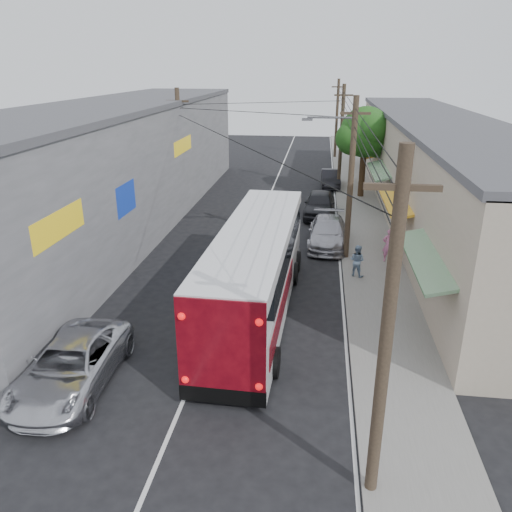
{
  "coord_description": "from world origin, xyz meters",
  "views": [
    {
      "loc": [
        3.69,
        -11.17,
        9.28
      ],
      "look_at": [
        1.13,
        8.78,
        1.56
      ],
      "focal_mm": 35.0,
      "sensor_mm": 36.0,
      "label": 1
    }
  ],
  "objects": [
    {
      "name": "pedestrian_far",
      "position": [
        5.58,
        10.57,
        0.87
      ],
      "size": [
        0.91,
        0.85,
        1.5
      ],
      "primitive_type": "imported",
      "rotation": [
        0.0,
        0.0,
        2.64
      ],
      "color": "#7E99B8",
      "rests_on": "sidewalk"
    },
    {
      "name": "building_right",
      "position": [
        10.99,
        22.0,
        3.15
      ],
      "size": [
        7.09,
        40.0,
        6.25
      ],
      "color": "#B7A791",
      "rests_on": "ground"
    },
    {
      "name": "sidewalk",
      "position": [
        6.5,
        20.0,
        0.06
      ],
      "size": [
        3.0,
        80.0,
        0.12
      ],
      "primitive_type": "cube",
      "color": "slate",
      "rests_on": "ground"
    },
    {
      "name": "utility_poles",
      "position": [
        3.13,
        20.33,
        4.13
      ],
      "size": [
        11.8,
        45.28,
        8.0
      ],
      "color": "#473828",
      "rests_on": "ground"
    },
    {
      "name": "parked_suv",
      "position": [
        4.28,
        15.0,
        0.73
      ],
      "size": [
        2.2,
        5.09,
        1.46
      ],
      "primitive_type": "imported",
      "rotation": [
        0.0,
        0.0,
        -0.03
      ],
      "color": "#ACABB3",
      "rests_on": "ground"
    },
    {
      "name": "parked_car_mid",
      "position": [
        3.8,
        20.65,
        0.81
      ],
      "size": [
        2.15,
        4.85,
        1.62
      ],
      "primitive_type": "imported",
      "rotation": [
        0.0,
        0.0,
        -0.05
      ],
      "color": "#222327",
      "rests_on": "ground"
    },
    {
      "name": "street_tree",
      "position": [
        6.87,
        26.02,
        4.67
      ],
      "size": [
        4.4,
        4.0,
        6.6
      ],
      "color": "#3F2B19",
      "rests_on": "ground"
    },
    {
      "name": "jeepney",
      "position": [
        -3.55,
        1.0,
        0.73
      ],
      "size": [
        2.56,
        5.3,
        1.45
      ],
      "primitive_type": "imported",
      "rotation": [
        0.0,
        0.0,
        0.03
      ],
      "color": "silver",
      "rests_on": "ground"
    },
    {
      "name": "building_left",
      "position": [
        -8.5,
        18.0,
        3.65
      ],
      "size": [
        7.2,
        36.0,
        7.25
      ],
      "color": "gray",
      "rests_on": "ground"
    },
    {
      "name": "pedestrian_near",
      "position": [
        7.24,
        12.65,
        0.96
      ],
      "size": [
        0.62,
        0.41,
        1.67
      ],
      "primitive_type": "imported",
      "rotation": [
        0.0,
        0.0,
        3.13
      ],
      "color": "pink",
      "rests_on": "sidewalk"
    },
    {
      "name": "coach_bus",
      "position": [
        1.41,
        6.66,
        1.83
      ],
      "size": [
        3.12,
        12.37,
        3.54
      ],
      "rotation": [
        0.0,
        0.0,
        -0.03
      ],
      "color": "white",
      "rests_on": "ground"
    },
    {
      "name": "ground",
      "position": [
        0.0,
        0.0,
        0.0
      ],
      "size": [
        120.0,
        120.0,
        0.0
      ],
      "primitive_type": "plane",
      "color": "black",
      "rests_on": "ground"
    },
    {
      "name": "parked_car_far",
      "position": [
        4.6,
        29.14,
        0.69
      ],
      "size": [
        1.56,
        4.2,
        1.37
      ],
      "primitive_type": "imported",
      "rotation": [
        0.0,
        0.0,
        0.03
      ],
      "color": "black",
      "rests_on": "ground"
    }
  ]
}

